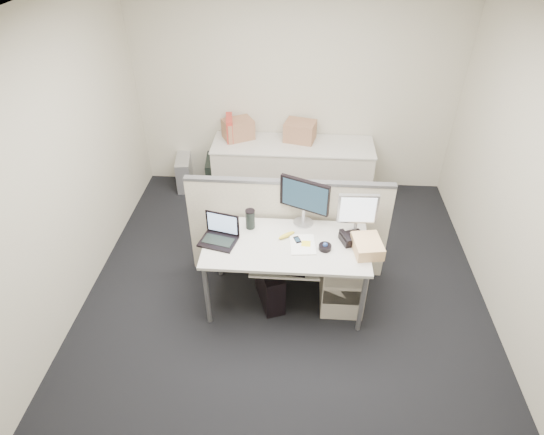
# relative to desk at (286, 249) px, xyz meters

# --- Properties ---
(floor) EXTENTS (4.00, 4.50, 0.01)m
(floor) POSITION_rel_desk_xyz_m (0.00, 0.00, -0.67)
(floor) COLOR black
(floor) RESTS_ON ground
(ceiling) EXTENTS (4.00, 4.50, 0.01)m
(ceiling) POSITION_rel_desk_xyz_m (0.00, 0.00, 2.04)
(ceiling) COLOR white
(ceiling) RESTS_ON ground
(wall_back) EXTENTS (4.00, 0.02, 2.70)m
(wall_back) POSITION_rel_desk_xyz_m (0.00, 2.25, 0.69)
(wall_back) COLOR beige
(wall_back) RESTS_ON ground
(wall_left) EXTENTS (0.02, 4.50, 2.70)m
(wall_left) POSITION_rel_desk_xyz_m (-2.00, 0.00, 0.69)
(wall_left) COLOR beige
(wall_left) RESTS_ON ground
(wall_right) EXTENTS (0.02, 4.50, 2.70)m
(wall_right) POSITION_rel_desk_xyz_m (2.00, 0.00, 0.69)
(wall_right) COLOR beige
(wall_right) RESTS_ON ground
(desk) EXTENTS (1.50, 0.75, 0.73)m
(desk) POSITION_rel_desk_xyz_m (0.00, 0.00, 0.00)
(desk) COLOR silver
(desk) RESTS_ON floor
(keyboard_tray) EXTENTS (0.62, 0.32, 0.02)m
(keyboard_tray) POSITION_rel_desk_xyz_m (0.00, -0.18, -0.04)
(keyboard_tray) COLOR silver
(keyboard_tray) RESTS_ON desk
(drawer_pedestal) EXTENTS (0.40, 0.55, 0.65)m
(drawer_pedestal) POSITION_rel_desk_xyz_m (0.55, 0.05, -0.34)
(drawer_pedestal) COLOR #BEB3A3
(drawer_pedestal) RESTS_ON floor
(cubicle_partition) EXTENTS (2.00, 0.06, 1.10)m
(cubicle_partition) POSITION_rel_desk_xyz_m (0.00, 0.45, -0.11)
(cubicle_partition) COLOR beige
(cubicle_partition) RESTS_ON floor
(back_counter) EXTENTS (2.00, 0.60, 0.72)m
(back_counter) POSITION_rel_desk_xyz_m (0.00, 1.93, -0.30)
(back_counter) COLOR #BEB3A3
(back_counter) RESTS_ON floor
(monitor_main) EXTENTS (0.52, 0.37, 0.49)m
(monitor_main) POSITION_rel_desk_xyz_m (0.15, 0.32, 0.31)
(monitor_main) COLOR black
(monitor_main) RESTS_ON desk
(monitor_small) EXTENTS (0.37, 0.19, 0.44)m
(monitor_small) POSITION_rel_desk_xyz_m (0.63, 0.18, 0.28)
(monitor_small) COLOR #B7B7BC
(monitor_small) RESTS_ON desk
(laptop) EXTENTS (0.37, 0.31, 0.24)m
(laptop) POSITION_rel_desk_xyz_m (-0.62, -0.02, 0.19)
(laptop) COLOR black
(laptop) RESTS_ON desk
(trackball) EXTENTS (0.14, 0.14, 0.04)m
(trackball) POSITION_rel_desk_xyz_m (0.35, -0.05, 0.09)
(trackball) COLOR black
(trackball) RESTS_ON desk
(desk_phone) EXTENTS (0.25, 0.23, 0.06)m
(desk_phone) POSITION_rel_desk_xyz_m (0.60, 0.08, 0.10)
(desk_phone) COLOR black
(desk_phone) RESTS_ON desk
(paper_stack) EXTENTS (0.25, 0.30, 0.01)m
(paper_stack) POSITION_rel_desk_xyz_m (0.15, -0.01, 0.07)
(paper_stack) COLOR white
(paper_stack) RESTS_ON desk
(sticky_pad) EXTENTS (0.09, 0.09, 0.01)m
(sticky_pad) POSITION_rel_desk_xyz_m (0.18, 0.00, 0.07)
(sticky_pad) COLOR yellow
(sticky_pad) RESTS_ON desk
(travel_mug) EXTENTS (0.11, 0.11, 0.19)m
(travel_mug) POSITION_rel_desk_xyz_m (-0.35, 0.22, 0.16)
(travel_mug) COLOR black
(travel_mug) RESTS_ON desk
(banana) EXTENTS (0.17, 0.15, 0.04)m
(banana) POSITION_rel_desk_xyz_m (0.00, 0.10, 0.09)
(banana) COLOR gold
(banana) RESTS_ON desk
(cellphone) EXTENTS (0.09, 0.11, 0.01)m
(cellphone) POSITION_rel_desk_xyz_m (0.10, 0.05, 0.07)
(cellphone) COLOR black
(cellphone) RESTS_ON desk
(manila_folders) EXTENTS (0.28, 0.34, 0.11)m
(manila_folders) POSITION_rel_desk_xyz_m (0.72, -0.05, 0.12)
(manila_folders) COLOR #E8B784
(manila_folders) RESTS_ON desk
(keyboard) EXTENTS (0.49, 0.22, 0.03)m
(keyboard) POSITION_rel_desk_xyz_m (-0.05, -0.22, -0.02)
(keyboard) COLOR black
(keyboard) RESTS_ON keyboard_tray
(pc_tower_desk) EXTENTS (0.33, 0.49, 0.43)m
(pc_tower_desk) POSITION_rel_desk_xyz_m (-0.15, -0.02, -0.45)
(pc_tower_desk) COLOR black
(pc_tower_desk) RESTS_ON floor
(pc_tower_spare_dark) EXTENTS (0.23, 0.48, 0.43)m
(pc_tower_spare_dark) POSITION_rel_desk_xyz_m (-1.05, 2.03, -0.45)
(pc_tower_spare_dark) COLOR black
(pc_tower_spare_dark) RESTS_ON floor
(pc_tower_spare_silver) EXTENTS (0.25, 0.48, 0.42)m
(pc_tower_spare_silver) POSITION_rel_desk_xyz_m (-1.46, 2.03, -0.45)
(pc_tower_spare_silver) COLOR #B7B7BC
(pc_tower_spare_silver) RESTS_ON floor
(cardboard_box_left) EXTENTS (0.44, 0.41, 0.27)m
(cardboard_box_left) POSITION_rel_desk_xyz_m (-0.70, 2.05, 0.19)
(cardboard_box_left) COLOR #A9795A
(cardboard_box_left) RESTS_ON back_counter
(cardboard_box_right) EXTENTS (0.42, 0.36, 0.27)m
(cardboard_box_right) POSITION_rel_desk_xyz_m (0.08, 2.05, 0.19)
(cardboard_box_right) COLOR #A9795A
(cardboard_box_right) RESTS_ON back_counter
(red_binder) EXTENTS (0.13, 0.34, 0.31)m
(red_binder) POSITION_rel_desk_xyz_m (-0.80, 2.03, 0.21)
(red_binder) COLOR #B53128
(red_binder) RESTS_ON back_counter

